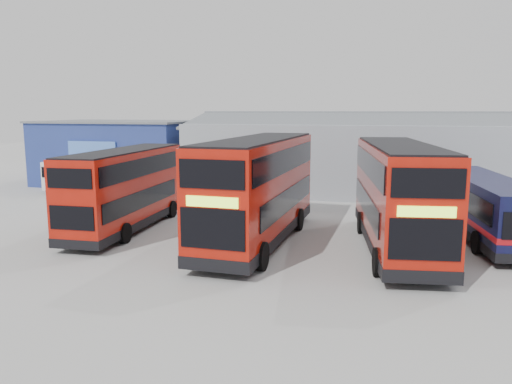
# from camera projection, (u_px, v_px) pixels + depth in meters

# --- Properties ---
(ground_plane) EXTENTS (120.00, 120.00, 0.00)m
(ground_plane) POSITION_uv_depth(u_px,v_px,m) (200.00, 257.00, 20.63)
(ground_plane) COLOR #999994
(ground_plane) RESTS_ON ground
(office_block) EXTENTS (12.30, 8.32, 5.12)m
(office_block) POSITION_uv_depth(u_px,v_px,m) (121.00, 152.00, 40.96)
(office_block) COLOR navy
(office_block) RESTS_ON ground
(maintenance_shed) EXTENTS (30.50, 12.00, 5.89)m
(maintenance_shed) POSITION_uv_depth(u_px,v_px,m) (398.00, 156.00, 37.18)
(maintenance_shed) COLOR #92979F
(maintenance_shed) RESTS_ON ground
(double_decker_left) EXTENTS (2.84, 9.70, 4.06)m
(double_decker_left) POSITION_uv_depth(u_px,v_px,m) (126.00, 190.00, 24.92)
(double_decker_left) COLOR #AC1609
(double_decker_left) RESTS_ON ground
(double_decker_centre) EXTENTS (3.11, 11.33, 4.76)m
(double_decker_centre) POSITION_uv_depth(u_px,v_px,m) (258.00, 191.00, 22.52)
(double_decker_centre) COLOR #AC1609
(double_decker_centre) RESTS_ON ground
(double_decker_right) EXTENTS (4.21, 11.09, 4.59)m
(double_decker_right) POSITION_uv_depth(u_px,v_px,m) (398.00, 198.00, 21.37)
(double_decker_right) COLOR #AC1609
(double_decker_right) RESTS_ON ground
(single_decker_blue) EXTENTS (3.93, 10.77, 2.86)m
(single_decker_blue) POSITION_uv_depth(u_px,v_px,m) (484.00, 208.00, 23.51)
(single_decker_blue) COLOR #0B1234
(single_decker_blue) RESTS_ON ground
(panel_van) EXTENTS (2.64, 5.52, 2.34)m
(panel_van) POSITION_uv_depth(u_px,v_px,m) (75.00, 173.00, 37.69)
(panel_van) COLOR silver
(panel_van) RESTS_ON ground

